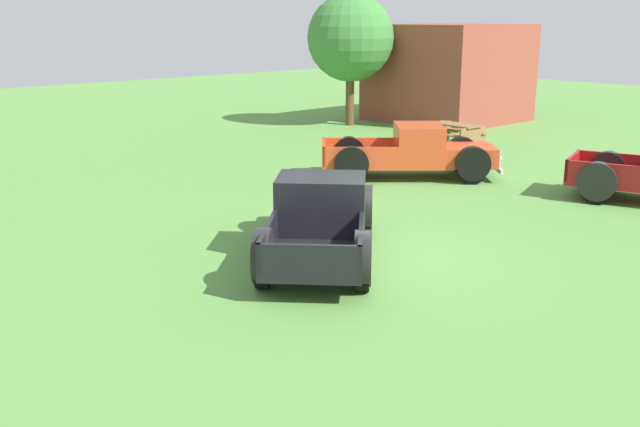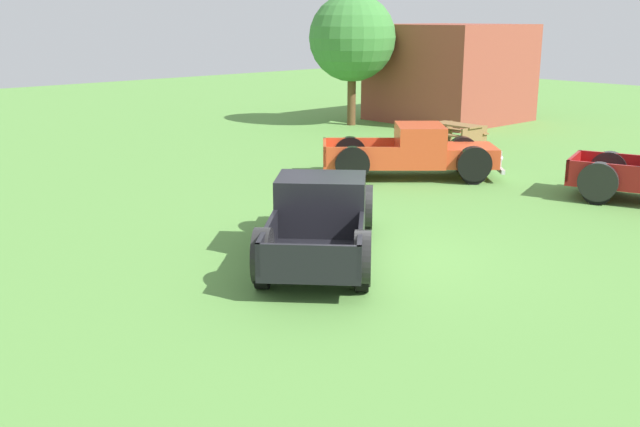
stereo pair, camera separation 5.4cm
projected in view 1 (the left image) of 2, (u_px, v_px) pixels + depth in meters
The scene contains 6 objects.
ground_plane at pixel (360, 257), 14.26m from camera, with size 80.00×80.00×0.00m, color #5B9342.
pickup_truck_foreground at pixel (321, 216), 14.38m from camera, with size 4.81×4.95×1.56m.
pickup_truck_behind_left at pixel (420, 153), 21.12m from camera, with size 4.73×4.95×1.55m.
picnic_table at pixel (455, 132), 26.57m from camera, with size 1.85×1.54×0.78m.
oak_tree_east at pixel (350, 38), 30.68m from camera, with size 3.66×3.66×5.52m.
brick_pavilion at pixel (448, 73), 32.68m from camera, with size 5.63×5.62×4.23m.
Camera 1 is at (9.46, -9.72, 4.56)m, focal length 40.92 mm.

